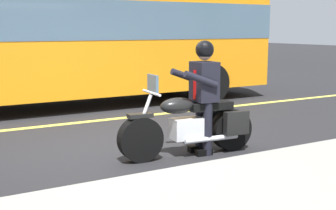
# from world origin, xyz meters

# --- Properties ---
(ground_plane) EXTENTS (80.00, 80.00, 0.00)m
(ground_plane) POSITION_xyz_m (0.00, 0.00, 0.00)
(ground_plane) COLOR black
(lane_center_stripe) EXTENTS (60.00, 0.16, 0.01)m
(lane_center_stripe) POSITION_xyz_m (0.00, -2.00, 0.01)
(lane_center_stripe) COLOR #E5DB4C
(lane_center_stripe) RESTS_ON ground_plane
(motorcycle_main) EXTENTS (2.22, 0.71, 1.26)m
(motorcycle_main) POSITION_xyz_m (-0.76, 1.18, 0.45)
(motorcycle_main) COLOR black
(motorcycle_main) RESTS_ON ground_plane
(rider_main) EXTENTS (0.65, 0.59, 1.74)m
(rider_main) POSITION_xyz_m (-0.95, 1.19, 1.04)
(rider_main) COLOR black
(rider_main) RESTS_ON ground_plane
(bus_near) EXTENTS (11.05, 2.70, 3.30)m
(bus_near) POSITION_xyz_m (-0.41, -4.07, 1.87)
(bus_near) COLOR orange
(bus_near) RESTS_ON ground_plane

